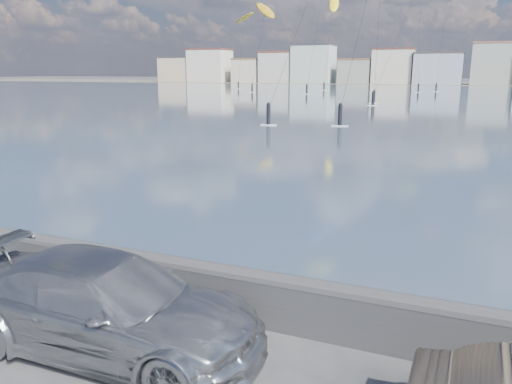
% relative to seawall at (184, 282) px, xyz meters
% --- Properties ---
extents(bay_water, '(500.00, 177.00, 0.00)m').
position_rel_seawall_xyz_m(bay_water, '(0.00, 88.80, -0.58)').
color(bay_water, '#344962').
rests_on(bay_water, ground).
extents(far_shore_strip, '(500.00, 60.00, 0.00)m').
position_rel_seawall_xyz_m(far_shore_strip, '(0.00, 197.30, -0.57)').
color(far_shore_strip, '#4C473D').
rests_on(far_shore_strip, ground).
extents(seawall, '(400.00, 0.36, 1.08)m').
position_rel_seawall_xyz_m(seawall, '(0.00, 0.00, 0.00)').
color(seawall, '#28282B').
rests_on(seawall, ground).
extents(far_buildings, '(240.79, 13.26, 14.60)m').
position_rel_seawall_xyz_m(far_buildings, '(1.31, 183.30, 5.44)').
color(far_buildings, '#CCB293').
rests_on(far_buildings, ground).
extents(car_silver, '(5.59, 2.40, 1.60)m').
position_rel_seawall_xyz_m(car_silver, '(-0.43, -1.75, 0.22)').
color(car_silver, '#A5A7AC').
rests_on(car_silver, ground).
extents(kitesurfer_4, '(7.71, 9.95, 19.98)m').
position_rel_seawall_xyz_m(kitesurfer_4, '(-52.23, 119.92, 17.40)').
color(kitesurfer_4, '#BF8C19').
rests_on(kitesurfer_4, ground).
extents(kitesurfer_11, '(8.27, 17.01, 21.38)m').
position_rel_seawall_xyz_m(kitesurfer_11, '(-41.50, 107.90, 17.76)').
color(kitesurfer_11, '#BF8C19').
rests_on(kitesurfer_11, ground).
extents(kitesurfer_17, '(4.11, 15.18, 24.06)m').
position_rel_seawall_xyz_m(kitesurfer_17, '(-29.04, 123.86, 20.38)').
color(kitesurfer_17, yellow).
rests_on(kitesurfer_17, ground).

